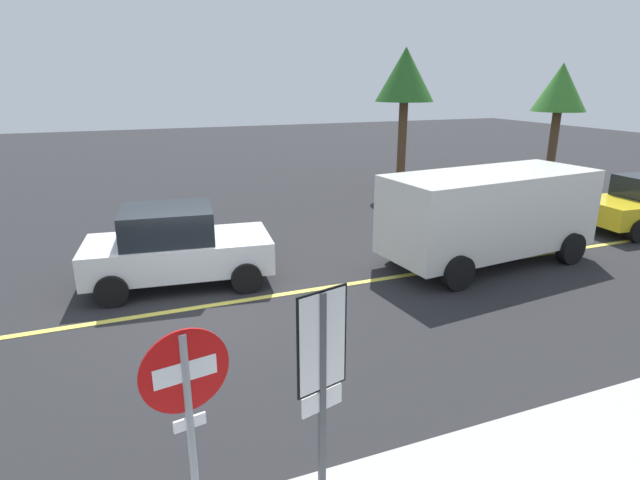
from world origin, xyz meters
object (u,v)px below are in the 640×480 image
object	(u,v)px
stop_sign	(189,409)
car_white_behind_van	(176,246)
white_van	(490,211)
tree_left_verge	(405,77)
tree_centre_verge	(560,90)
speed_limit_sign	(322,367)

from	to	relation	value
stop_sign	car_white_behind_van	world-z (taller)	stop_sign
white_van	tree_left_verge	xyz separation A→B (m)	(2.07, 7.69, 3.07)
car_white_behind_van	tree_centre_verge	xyz separation A→B (m)	(15.93, 5.55, 3.03)
stop_sign	tree_left_verge	xyz separation A→B (m)	(9.79, 13.27, 2.74)
car_white_behind_van	white_van	bearing A→B (deg)	-10.76
white_van	car_white_behind_van	xyz separation A→B (m)	(-7.11, 1.35, -0.43)
speed_limit_sign	car_white_behind_van	bearing A→B (deg)	94.75
car_white_behind_van	tree_left_verge	size ratio (longest dim) A/B	0.75
white_van	tree_left_verge	distance (m)	8.54
white_van	tree_centre_verge	size ratio (longest dim) A/B	1.09
car_white_behind_van	speed_limit_sign	bearing A→B (deg)	-85.25
white_van	tree_centre_verge	bearing A→B (deg)	38.06
speed_limit_sign	car_white_behind_van	distance (m)	7.07
car_white_behind_van	tree_centre_verge	world-z (taller)	tree_centre_verge
white_van	tree_left_verge	world-z (taller)	tree_left_verge
tree_left_verge	white_van	bearing A→B (deg)	-105.03
speed_limit_sign	white_van	distance (m)	8.64
tree_left_verge	stop_sign	bearing A→B (deg)	-126.41
car_white_behind_van	tree_left_verge	world-z (taller)	tree_left_verge
white_van	car_white_behind_van	distance (m)	7.25
stop_sign	white_van	world-z (taller)	stop_sign
white_van	car_white_behind_van	world-z (taller)	white_van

